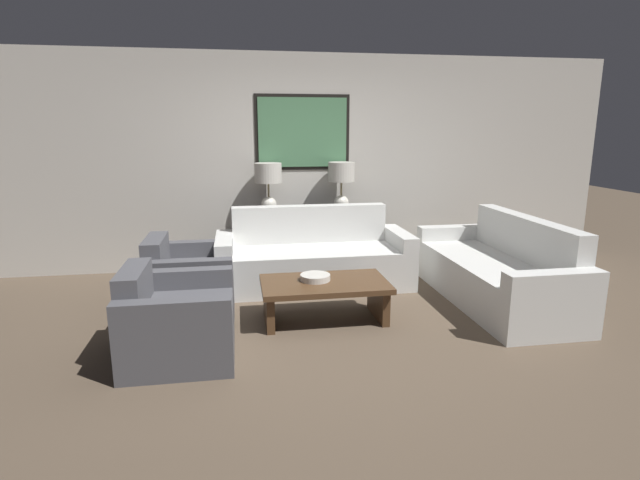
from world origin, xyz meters
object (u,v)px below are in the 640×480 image
(couch_by_side, at_px, (497,273))
(table_lamp_right, at_px, (341,179))
(armchair_near_back_wall, at_px, (189,281))
(couch_by_back_wall, at_px, (313,260))
(console_table, at_px, (306,241))
(table_lamp_left, at_px, (268,180))
(coffee_table, at_px, (325,291))
(decorative_bowl, at_px, (315,277))
(armchair_near_camera, at_px, (176,322))

(couch_by_side, bearing_deg, table_lamp_right, 131.83)
(armchair_near_back_wall, bearing_deg, couch_by_back_wall, 22.38)
(console_table, height_order, table_lamp_left, table_lamp_left)
(couch_by_side, xyz_separation_m, coffee_table, (-1.85, -0.24, -0.02))
(console_table, relative_size, decorative_bowl, 5.09)
(couch_by_back_wall, relative_size, coffee_table, 1.85)
(console_table, height_order, table_lamp_right, table_lamp_right)
(couch_by_side, bearing_deg, armchair_near_back_wall, 174.49)
(table_lamp_left, distance_m, armchair_near_back_wall, 1.72)
(couch_by_back_wall, relative_size, armchair_near_camera, 2.35)
(armchair_near_back_wall, bearing_deg, decorative_bowl, -22.25)
(couch_by_side, xyz_separation_m, armchair_near_camera, (-3.12, -0.78, -0.02))
(couch_by_back_wall, bearing_deg, couch_by_side, -25.46)
(table_lamp_left, distance_m, coffee_table, 1.97)
(couch_by_back_wall, distance_m, armchair_near_back_wall, 1.44)
(table_lamp_left, bearing_deg, table_lamp_right, 0.00)
(couch_by_back_wall, xyz_separation_m, armchair_near_camera, (-1.33, -1.63, -0.02))
(decorative_bowl, height_order, armchair_near_camera, armchair_near_camera)
(coffee_table, height_order, decorative_bowl, decorative_bowl)
(table_lamp_right, relative_size, armchair_near_camera, 0.68)
(console_table, xyz_separation_m, armchair_near_camera, (-1.33, -2.27, -0.09))
(table_lamp_right, xyz_separation_m, decorative_bowl, (-0.59, -1.68, -0.73))
(coffee_table, height_order, armchair_near_back_wall, armchair_near_back_wall)
(armchair_near_back_wall, bearing_deg, armchair_near_camera, -90.00)
(couch_by_side, relative_size, armchair_near_back_wall, 2.35)
(table_lamp_right, height_order, armchair_near_camera, table_lamp_right)
(table_lamp_right, bearing_deg, decorative_bowl, -109.49)
(couch_by_side, bearing_deg, couch_by_back_wall, 154.54)
(coffee_table, xyz_separation_m, armchair_near_back_wall, (-1.27, 0.54, -0.00))
(console_table, bearing_deg, table_lamp_left, 180.00)
(console_table, bearing_deg, coffee_table, -92.10)
(table_lamp_right, bearing_deg, console_table, 180.00)
(coffee_table, xyz_separation_m, armchair_near_camera, (-1.27, -0.54, -0.00))
(console_table, distance_m, armchair_near_camera, 2.63)
(table_lamp_left, bearing_deg, decorative_bowl, -79.57)
(couch_by_back_wall, bearing_deg, table_lamp_left, 125.15)
(table_lamp_right, xyz_separation_m, couch_by_back_wall, (-0.45, -0.64, -0.84))
(console_table, bearing_deg, armchair_near_camera, -120.47)
(table_lamp_left, bearing_deg, couch_by_back_wall, -54.85)
(table_lamp_right, xyz_separation_m, armchair_near_back_wall, (-1.79, -1.19, -0.86))
(console_table, height_order, armchair_near_camera, armchair_near_camera)
(table_lamp_right, height_order, coffee_table, table_lamp_right)
(couch_by_side, distance_m, armchair_near_camera, 3.22)
(decorative_bowl, relative_size, armchair_near_back_wall, 0.30)
(table_lamp_right, relative_size, decorative_bowl, 2.23)
(table_lamp_left, relative_size, couch_by_side, 0.29)
(armchair_near_camera, bearing_deg, table_lamp_left, 68.73)
(decorative_bowl, bearing_deg, table_lamp_left, 100.43)
(console_table, bearing_deg, table_lamp_right, 0.00)
(couch_by_back_wall, bearing_deg, decorative_bowl, -97.82)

